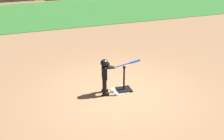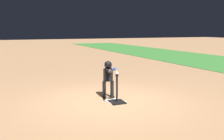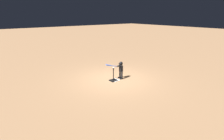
# 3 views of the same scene
# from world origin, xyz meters

# --- Properties ---
(ground_plane) EXTENTS (90.00, 90.00, 0.00)m
(ground_plane) POSITION_xyz_m (0.00, 0.00, 0.00)
(ground_plane) COLOR #99704C
(grass_outfield_strip) EXTENTS (56.00, 5.72, 0.02)m
(grass_outfield_strip) POSITION_xyz_m (0.00, 9.18, 0.01)
(grass_outfield_strip) COLOR #33702D
(grass_outfield_strip) RESTS_ON ground_plane
(home_plate) EXTENTS (0.49, 0.49, 0.02)m
(home_plate) POSITION_xyz_m (0.09, 0.16, 0.01)
(home_plate) COLOR white
(home_plate) RESTS_ON ground_plane
(batting_tee) EXTENTS (0.42, 0.37, 0.75)m
(batting_tee) POSITION_xyz_m (0.20, 0.16, 0.11)
(batting_tee) COLOR black
(batting_tee) RESTS_ON ground_plane
(batter_child) EXTENTS (1.07, 0.39, 1.03)m
(batter_child) POSITION_xyz_m (-0.33, 0.14, 0.65)
(batter_child) COLOR black
(batter_child) RESTS_ON ground_plane
(baseball) EXTENTS (0.07, 0.07, 0.07)m
(baseball) POSITION_xyz_m (0.20, 0.16, 0.78)
(baseball) COLOR white
(baseball) RESTS_ON batting_tee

